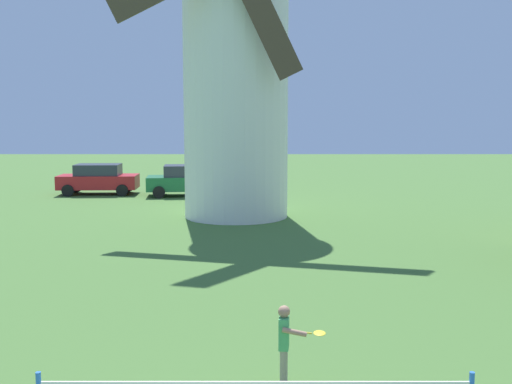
{
  "coord_description": "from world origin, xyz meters",
  "views": [
    {
      "loc": [
        0.32,
        -4.64,
        3.98
      ],
      "look_at": [
        0.31,
        3.86,
        2.91
      ],
      "focal_mm": 42.13,
      "sensor_mm": 36.0,
      "label": 1
    }
  ],
  "objects_px": {
    "parked_car_green": "(187,180)",
    "player_far": "(286,340)",
    "parked_car_red": "(99,179)",
    "windmill": "(236,50)"
  },
  "relations": [
    {
      "from": "parked_car_red",
      "to": "player_far",
      "type": "bearing_deg",
      "value": -68.88
    },
    {
      "from": "parked_car_green",
      "to": "windmill",
      "type": "bearing_deg",
      "value": -66.86
    },
    {
      "from": "windmill",
      "to": "player_far",
      "type": "xyz_separation_m",
      "value": [
        1.24,
        -15.28,
        -5.88
      ]
    },
    {
      "from": "windmill",
      "to": "player_far",
      "type": "distance_m",
      "value": 16.41
    },
    {
      "from": "windmill",
      "to": "parked_car_green",
      "type": "distance_m",
      "value": 9.0
    },
    {
      "from": "player_far",
      "to": "parked_car_green",
      "type": "height_order",
      "value": "parked_car_green"
    },
    {
      "from": "windmill",
      "to": "parked_car_red",
      "type": "bearing_deg",
      "value": 136.48
    },
    {
      "from": "parked_car_green",
      "to": "player_far",
      "type": "bearing_deg",
      "value": -79.64
    },
    {
      "from": "player_far",
      "to": "parked_car_red",
      "type": "xyz_separation_m",
      "value": [
        -8.6,
        22.27,
        0.13
      ]
    },
    {
      "from": "player_far",
      "to": "parked_car_red",
      "type": "distance_m",
      "value": 23.87
    }
  ]
}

